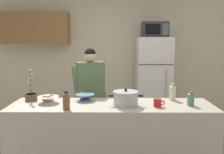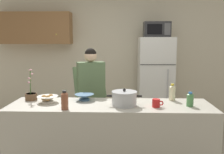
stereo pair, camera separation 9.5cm
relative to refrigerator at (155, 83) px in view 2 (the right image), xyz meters
The scene contains 13 objects.
back_wall_unit 1.21m from the refrigerator, 157.48° to the left, with size 6.00×0.48×2.60m.
kitchen_island 2.05m from the refrigerator, 112.91° to the right, with size 2.44×0.68×0.92m, color #BCB7A8.
refrigerator is the anchor object (origin of this frame).
microwave 1.01m from the refrigerator, 89.93° to the right, with size 0.48×0.37×0.28m.
person_near_pot 1.56m from the refrigerator, 135.28° to the right, with size 0.56×0.51×1.57m.
cooking_pot 2.00m from the refrigerator, 107.95° to the right, with size 0.41×0.30×0.21m.
coffee_mug 1.98m from the refrigerator, 97.15° to the right, with size 0.13×0.09×0.10m.
bread_bowl 2.38m from the refrigerator, 131.14° to the right, with size 0.26×0.26×0.10m.
empty_bowl 2.01m from the refrigerator, 124.11° to the right, with size 0.24×0.24×0.08m.
bottle_near_edge 1.63m from the refrigerator, 89.97° to the right, with size 0.08×0.08×0.21m.
bottle_mid_counter 2.46m from the refrigerator, 121.45° to the right, with size 0.08×0.08×0.22m.
bottle_far_corner 1.91m from the refrigerator, 85.40° to the right, with size 0.08×0.08×0.17m.
potted_orchid 2.46m from the refrigerator, 137.45° to the right, with size 0.15×0.15×0.41m.
Camera 2 is at (0.13, -2.96, 1.70)m, focal length 40.52 mm.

